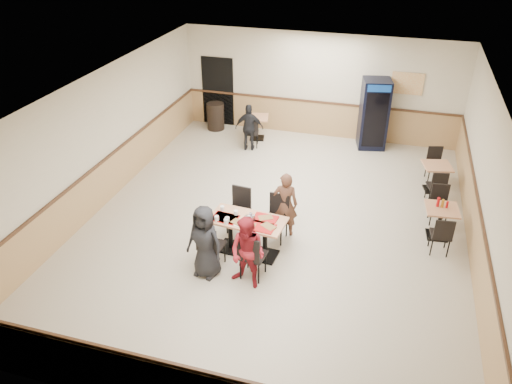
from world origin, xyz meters
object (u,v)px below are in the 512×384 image
(diner_woman_right, at_px, (248,253))
(side_table_far, at_px, (436,174))
(lone_diner, at_px, (249,128))
(side_table_near, at_px, (440,218))
(pepsi_cooler, at_px, (374,114))
(diner_man_opposite, at_px, (285,204))
(diner_woman_left, at_px, (205,242))
(back_table, at_px, (257,124))
(trash_bin, at_px, (216,116))
(main_table, at_px, (247,230))

(diner_woman_right, bearing_deg, side_table_far, 70.30)
(lone_diner, distance_m, side_table_near, 5.82)
(pepsi_cooler, bearing_deg, diner_man_opposite, -117.47)
(diner_woman_left, relative_size, back_table, 1.91)
(side_table_far, xyz_separation_m, trash_bin, (-6.37, 2.10, -0.04))
(diner_woman_left, height_order, side_table_far, diner_woman_left)
(diner_woman_right, distance_m, pepsi_cooler, 6.89)
(side_table_near, height_order, back_table, side_table_near)
(diner_woman_left, height_order, side_table_near, diner_woman_left)
(diner_woman_right, height_order, diner_man_opposite, diner_man_opposite)
(lone_diner, bearing_deg, trash_bin, -49.88)
(side_table_near, bearing_deg, pepsi_cooler, 112.79)
(side_table_near, height_order, trash_bin, trash_bin)
(diner_woman_left, relative_size, side_table_far, 1.90)
(trash_bin, bearing_deg, diner_man_opposite, -55.77)
(diner_woman_left, bearing_deg, main_table, 68.07)
(side_table_far, bearing_deg, diner_woman_left, -132.81)
(main_table, height_order, side_table_far, main_table)
(side_table_far, bearing_deg, pepsi_cooler, 128.31)
(diner_man_opposite, xyz_separation_m, side_table_near, (3.09, 0.78, -0.25))
(side_table_far, bearing_deg, lone_diner, 168.87)
(side_table_near, bearing_deg, diner_woman_left, -149.46)
(back_table, bearing_deg, lone_diner, -90.00)
(main_table, bearing_deg, diner_woman_left, -117.90)
(diner_woman_left, xyz_separation_m, back_table, (-0.81, 6.22, -0.27))
(diner_woman_right, distance_m, back_table, 6.51)
(lone_diner, xyz_separation_m, side_table_near, (5.00, -2.97, -0.20))
(main_table, relative_size, pepsi_cooler, 0.78)
(side_table_far, distance_m, pepsi_cooler, 2.78)
(lone_diner, height_order, side_table_far, lone_diner)
(diner_man_opposite, relative_size, lone_diner, 1.08)
(diner_man_opposite, height_order, pepsi_cooler, pepsi_cooler)
(diner_man_opposite, relative_size, side_table_far, 1.86)
(diner_man_opposite, distance_m, back_table, 4.92)
(trash_bin, bearing_deg, diner_woman_right, -65.29)
(diner_woman_left, distance_m, lone_diner, 5.51)
(side_table_far, height_order, back_table, back_table)
(diner_man_opposite, distance_m, side_table_near, 3.20)
(diner_woman_left, xyz_separation_m, pepsi_cooler, (2.45, 6.61, 0.25))
(diner_woman_left, height_order, back_table, diner_woman_left)
(side_table_far, xyz_separation_m, back_table, (-4.95, 1.75, 0.00))
(diner_man_opposite, bearing_deg, back_table, -75.14)
(side_table_near, height_order, pepsi_cooler, pepsi_cooler)
(pepsi_cooler, bearing_deg, diner_woman_left, -122.46)
(pepsi_cooler, distance_m, trash_bin, 4.71)
(side_table_far, bearing_deg, main_table, -134.72)
(main_table, distance_m, trash_bin, 6.36)
(lone_diner, height_order, pepsi_cooler, pepsi_cooler)
(main_table, height_order, back_table, main_table)
(lone_diner, distance_m, back_table, 0.80)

